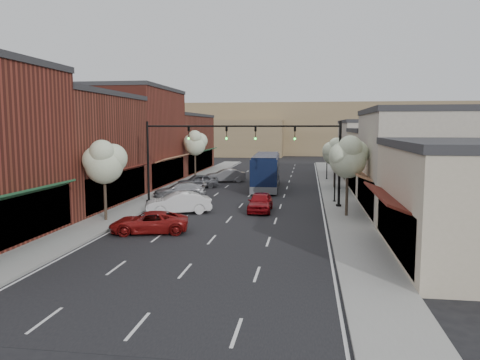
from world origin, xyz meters
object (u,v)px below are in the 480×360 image
at_px(parked_car_a, 149,222).
at_px(signal_mast_left, 175,150).
at_px(tree_left_far, 195,143).
at_px(coach_bus, 266,171).
at_px(tree_left_near, 104,161).
at_px(lamp_post_near, 335,168).
at_px(red_hatchback, 260,202).
at_px(parked_car_b, 178,203).
at_px(tree_right_near, 349,156).
at_px(parked_car_d, 198,181).
at_px(lamp_post_far, 327,156).
at_px(parked_car_c, 180,190).
at_px(signal_mast_right, 310,151).
at_px(tree_right_far, 336,151).
at_px(parked_car_e, 225,176).

bearing_deg(parked_car_a, signal_mast_left, 174.27).
height_order(tree_left_far, coach_bus, tree_left_far).
xyz_separation_m(tree_left_near, lamp_post_near, (16.05, 10.56, -1.22)).
bearing_deg(red_hatchback, parked_car_b, -165.01).
bearing_deg(tree_left_far, lamp_post_near, -43.89).
bearing_deg(tree_right_near, parked_car_a, -151.58).
relative_size(lamp_post_near, parked_car_d, 1.01).
relative_size(signal_mast_left, coach_bus, 0.69).
xyz_separation_m(lamp_post_far, parked_car_d, (-14.00, -9.51, -2.26)).
bearing_deg(coach_bus, red_hatchback, -89.25).
relative_size(tree_left_far, lamp_post_near, 1.38).
height_order(parked_car_a, parked_car_c, parked_car_c).
bearing_deg(parked_car_a, tree_left_near, -137.74).
xyz_separation_m(lamp_post_far, parked_car_b, (-12.00, -24.22, -2.19)).
distance_m(signal_mast_left, parked_car_a, 11.63).
bearing_deg(parked_car_b, parked_car_d, 165.74).
xyz_separation_m(tree_left_far, parked_car_d, (2.05, -7.45, -3.86)).
bearing_deg(parked_car_a, signal_mast_right, 124.64).
xyz_separation_m(tree_right_near, lamp_post_near, (-0.55, 6.56, -1.45)).
relative_size(tree_right_far, parked_car_c, 1.11).
height_order(tree_left_near, parked_car_b, tree_left_near).
relative_size(parked_car_c, parked_car_d, 1.11).
distance_m(tree_right_near, tree_right_far, 16.01).
bearing_deg(red_hatchback, parked_car_a, -126.77).
bearing_deg(parked_car_b, tree_right_far, 120.17).
xyz_separation_m(signal_mast_left, lamp_post_near, (13.42, 2.50, -1.62)).
bearing_deg(lamp_post_far, parked_car_c, -130.16).
relative_size(lamp_post_near, parked_car_a, 0.92).
xyz_separation_m(tree_left_near, parked_car_d, (2.05, 18.55, -3.47)).
relative_size(lamp_post_near, coach_bus, 0.37).
xyz_separation_m(parked_car_c, parked_car_e, (2.00, 12.80, 0.07)).
bearing_deg(signal_mast_right, parked_car_d, 138.41).
relative_size(signal_mast_right, parked_car_b, 1.67).
distance_m(tree_right_far, lamp_post_near, 9.51).
xyz_separation_m(tree_left_far, lamp_post_far, (16.05, 2.06, -1.60)).
relative_size(signal_mast_left, parked_car_c, 1.69).
bearing_deg(tree_left_far, tree_left_near, -90.00).
xyz_separation_m(coach_bus, parked_car_a, (-5.30, -22.07, -1.22)).
xyz_separation_m(tree_left_near, parked_car_c, (2.05, 11.47, -3.51)).
relative_size(tree_right_near, tree_left_far, 0.97).
relative_size(tree_right_far, lamp_post_near, 1.22).
relative_size(lamp_post_near, parked_car_b, 0.90).
height_order(lamp_post_near, parked_car_e, lamp_post_near).
relative_size(signal_mast_right, signal_mast_left, 1.00).
height_order(tree_left_near, lamp_post_far, tree_left_near).
bearing_deg(signal_mast_left, lamp_post_near, 10.56).
distance_m(tree_right_near, lamp_post_near, 6.74).
height_order(lamp_post_near, parked_car_a, lamp_post_near).
relative_size(tree_right_near, lamp_post_near, 1.34).
bearing_deg(parked_car_c, coach_bus, 120.39).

